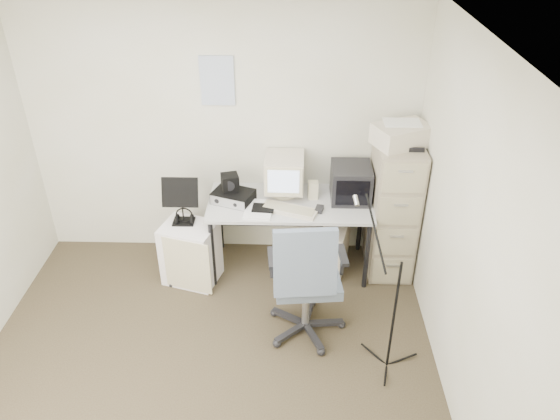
{
  "coord_description": "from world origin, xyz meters",
  "views": [
    {
      "loc": [
        0.65,
        -2.84,
        3.29
      ],
      "look_at": [
        0.55,
        0.95,
        0.95
      ],
      "focal_mm": 35.0,
      "sensor_mm": 36.0,
      "label": 1
    }
  ],
  "objects_px": {
    "filing_cabinet": "(393,209)",
    "office_chair": "(307,276)",
    "desk": "(290,235)",
    "side_cart": "(191,253)"
  },
  "relations": [
    {
      "from": "desk",
      "to": "side_cart",
      "type": "xyz_separation_m",
      "value": [
        -0.92,
        -0.22,
        -0.07
      ]
    },
    {
      "from": "filing_cabinet",
      "to": "desk",
      "type": "bearing_deg",
      "value": -178.19
    },
    {
      "from": "desk",
      "to": "side_cart",
      "type": "distance_m",
      "value": 0.94
    },
    {
      "from": "office_chair",
      "to": "side_cart",
      "type": "height_order",
      "value": "office_chair"
    },
    {
      "from": "filing_cabinet",
      "to": "office_chair",
      "type": "relative_size",
      "value": 1.13
    },
    {
      "from": "filing_cabinet",
      "to": "office_chair",
      "type": "xyz_separation_m",
      "value": [
        -0.81,
        -0.91,
        -0.07
      ]
    },
    {
      "from": "desk",
      "to": "office_chair",
      "type": "height_order",
      "value": "office_chair"
    },
    {
      "from": "office_chair",
      "to": "desk",
      "type": "bearing_deg",
      "value": 93.75
    },
    {
      "from": "desk",
      "to": "filing_cabinet",
      "type": "bearing_deg",
      "value": 1.81
    },
    {
      "from": "filing_cabinet",
      "to": "office_chair",
      "type": "bearing_deg",
      "value": -131.56
    }
  ]
}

